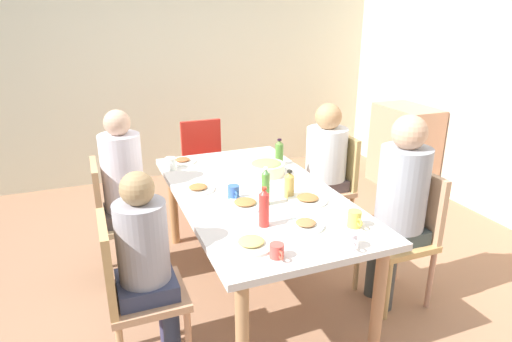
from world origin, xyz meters
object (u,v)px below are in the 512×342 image
plate_1 (306,225)px  cup_1 (171,164)px  chair_1 (115,214)px  person_2 (401,195)px  cup_0 (355,219)px  bottle_0 (289,185)px  bowl_0 (266,168)px  chair_0 (333,181)px  person_1 (125,183)px  person_3 (147,257)px  bottle_2 (264,208)px  plate_3 (198,189)px  plate_4 (183,161)px  bottle_3 (266,187)px  person_0 (325,159)px  plate_0 (245,204)px  cup_2 (234,192)px  cup_3 (350,240)px  cup_4 (277,251)px  plate_5 (308,199)px  chair_2 (407,229)px  bottle_1 (279,153)px  plate_2 (251,243)px  chair_4 (205,163)px  chair_3 (131,287)px  side_cabinet (404,147)px  dining_table (256,202)px

plate_1 → cup_1: 1.33m
chair_1 → person_2: (0.94, 1.68, 0.26)m
cup_0 → bottle_0: 0.54m
person_2 → bowl_0: 0.97m
chair_0 → person_1: size_ratio=0.72×
person_3 → bottle_2: bearing=90.1°
plate_3 → plate_4: size_ratio=1.08×
bottle_3 → plate_1: bearing=14.4°
person_0 → person_2: bearing=0.0°
chair_1 → bottle_3: bottle_3 is taller
plate_0 → plate_1: same height
cup_2 → cup_3: (0.81, 0.35, -0.00)m
cup_4 → plate_5: bearing=140.2°
bowl_0 → bottle_2: bottle_2 is taller
chair_2 → bottle_1: (-0.93, -0.51, 0.31)m
chair_0 → person_2: bearing=-5.4°
person_0 → bottle_2: size_ratio=5.07×
person_2 → plate_2: size_ratio=5.19×
chair_4 → plate_2: chair_4 is taller
chair_3 → cup_3: (0.39, 1.06, 0.26)m
person_2 → plate_1: (0.10, -0.72, -0.03)m
person_1 → plate_5: person_1 is taller
person_3 → side_cabinet: (-1.69, 3.02, -0.22)m
chair_1 → plate_4: 0.68m
chair_4 → plate_4: bearing=-30.4°
person_0 → side_cabinet: (-0.74, 1.43, -0.27)m
person_0 → bottle_0: person_0 is taller
dining_table → side_cabinet: 2.55m
chair_0 → person_3: 1.93m
cup_0 → person_2: bearing=112.4°
chair_4 → bowl_0: size_ratio=3.30×
plate_3 → cup_3: 1.16m
person_2 → cup_3: (0.39, -0.62, 0.00)m
dining_table → plate_1: bearing=7.5°
chair_0 → person_1: bearing=-90.0°
person_3 → plate_2: size_ratio=4.61×
plate_4 → side_cabinet: size_ratio=0.23×
person_1 → side_cabinet: bearing=103.8°
person_1 → chair_2: (0.94, 1.68, -0.22)m
person_0 → person_2: person_2 is taller
plate_0 → person_3: bearing=-65.7°
plate_0 → bottle_0: bearing=94.8°
chair_1 → side_cabinet: same height
plate_2 → plate_4: 1.43m
plate_2 → bottle_1: bottle_1 is taller
chair_4 → cup_1: 0.84m
chair_2 → bottle_0: size_ratio=4.91×
bottle_0 → bottle_1: bottle_1 is taller
person_2 → plate_5: (-0.21, -0.55, -0.03)m
side_cabinet → plate_3: bearing=-67.9°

